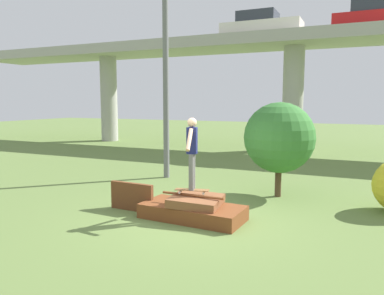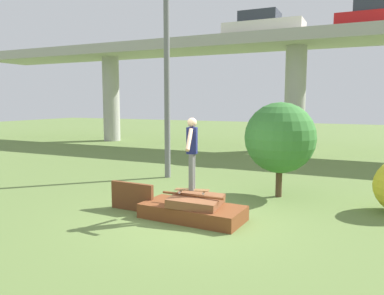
% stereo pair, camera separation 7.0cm
% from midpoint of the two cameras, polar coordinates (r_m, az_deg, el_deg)
% --- Properties ---
extents(ground_plane, '(80.00, 80.00, 0.00)m').
position_cam_midpoint_polar(ground_plane, '(8.66, -0.17, -10.82)').
color(ground_plane, olive).
extents(scrap_pile, '(2.38, 1.24, 0.58)m').
position_cam_midpoint_polar(scrap_pile, '(8.60, -0.04, -9.40)').
color(scrap_pile, brown).
rests_on(scrap_pile, ground_plane).
extents(scrap_plank_loose, '(1.20, 0.17, 0.69)m').
position_cam_midpoint_polar(scrap_plank_loose, '(9.34, -9.37, -7.40)').
color(scrap_plank_loose, brown).
rests_on(scrap_plank_loose, ground_plane).
extents(skateboard, '(0.81, 0.38, 0.09)m').
position_cam_midpoint_polar(skateboard, '(8.56, -0.24, -6.51)').
color(skateboard, brown).
rests_on(skateboard, scrap_pile).
extents(skater, '(0.34, 1.07, 1.63)m').
position_cam_midpoint_polar(skater, '(8.39, -0.24, -0.16)').
color(skater, slate).
rests_on(skater, skateboard).
extents(highway_overpass, '(44.00, 3.78, 6.19)m').
position_cam_midpoint_polar(highway_overpass, '(21.23, 15.25, 14.14)').
color(highway_overpass, '#A8A59E').
rests_on(highway_overpass, ground_plane).
extents(car_on_overpass_left, '(4.31, 1.82, 1.32)m').
position_cam_midpoint_polar(car_on_overpass_left, '(21.90, 10.30, 17.65)').
color(car_on_overpass_left, silver).
rests_on(car_on_overpass_left, highway_overpass).
extents(car_on_overpass_right, '(3.95, 1.75, 1.35)m').
position_cam_midpoint_polar(car_on_overpass_right, '(21.10, 26.01, 17.50)').
color(car_on_overpass_right, red).
rests_on(car_on_overpass_right, highway_overpass).
extents(utility_pole, '(1.30, 0.20, 7.42)m').
position_cam_midpoint_polar(utility_pole, '(13.03, -4.19, 12.21)').
color(utility_pole, slate).
rests_on(utility_pole, ground_plane).
extents(tree_behind_left, '(1.96, 1.96, 2.64)m').
position_cam_midpoint_polar(tree_behind_left, '(10.60, 12.99, 1.46)').
color(tree_behind_left, '#4C3823').
rests_on(tree_behind_left, ground_plane).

